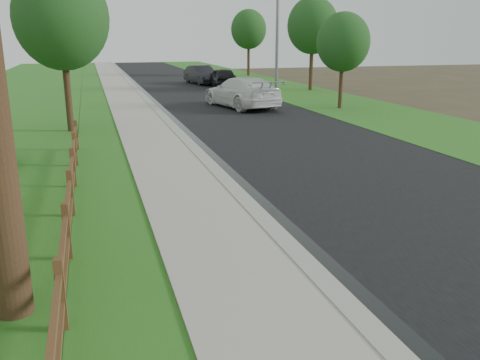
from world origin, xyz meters
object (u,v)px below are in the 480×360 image
object	(u,v)px
ranch_fence	(69,208)
streetlight	(275,9)
dark_car_mid	(222,77)
white_suv	(242,92)

from	to	relation	value
ranch_fence	streetlight	distance (m)	25.07
dark_car_mid	streetlight	world-z (taller)	streetlight
streetlight	white_suv	bearing A→B (deg)	-131.79
white_suv	dark_car_mid	bearing A→B (deg)	-111.32
ranch_fence	white_suv	bearing A→B (deg)	63.44
white_suv	ranch_fence	bearing A→B (deg)	51.33
dark_car_mid	ranch_fence	bearing A→B (deg)	74.17
dark_car_mid	white_suv	bearing A→B (deg)	84.97
ranch_fence	dark_car_mid	world-z (taller)	dark_car_mid
ranch_fence	white_suv	xyz separation A→B (m)	(8.87, 17.74, 0.27)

